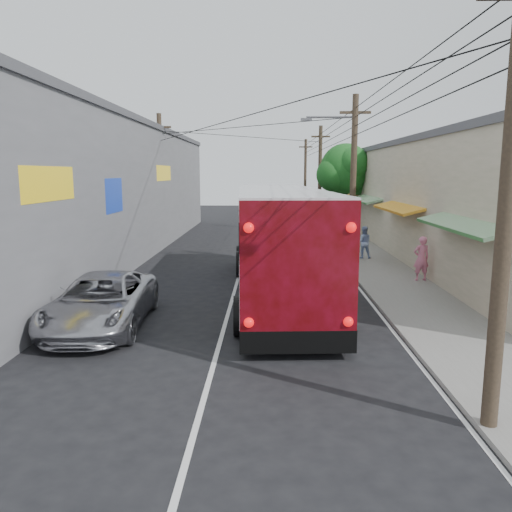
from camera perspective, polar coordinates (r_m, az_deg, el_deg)
The scene contains 13 objects.
ground at distance 11.32m, azimuth -5.40°, elevation -14.05°, with size 120.00×120.00×0.00m, color black.
sidewalk at distance 31.07m, azimuth 11.03°, elevation 1.06°, with size 3.00×80.00×0.12m, color slate.
building_right at distance 33.76m, azimuth 18.21°, elevation 6.69°, with size 7.09×40.00×6.25m.
building_left at distance 29.95m, azimuth -17.84°, elevation 7.38°, with size 7.20×36.00×7.25m.
utility_poles at distance 30.68m, azimuth 4.88°, elevation 8.72°, with size 11.80×45.28×8.00m.
street_tree at distance 36.75m, azimuth 10.27°, elevation 9.57°, with size 4.40×4.00×6.60m.
coach_bus at distance 18.52m, azimuth 2.49°, elevation 1.81°, with size 3.74×13.82×3.94m.
jeepney at distance 15.42m, azimuth -17.24°, elevation -4.99°, with size 2.56×5.56×1.54m, color #B6B6BD.
parked_suv at distance 26.45m, azimuth 6.83°, elevation 1.51°, with size 2.46×6.06×1.76m, color gray.
parked_car_mid at distance 33.24m, azimuth 5.72°, elevation 2.76°, with size 1.55×3.86×1.32m, color #232328.
parked_car_far at distance 37.63m, azimuth 6.44°, elevation 3.78°, with size 1.74×4.98×1.64m, color black.
pedestrian_near at distance 21.60m, azimuth 18.37°, elevation -0.26°, with size 0.67×0.44×1.84m, color pink.
pedestrian_far at distance 26.54m, azimuth 12.20°, elevation 1.55°, with size 0.81×0.63×1.67m, color #95A8D9.
Camera 1 is at (1.28, -10.30, 4.51)m, focal length 35.00 mm.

